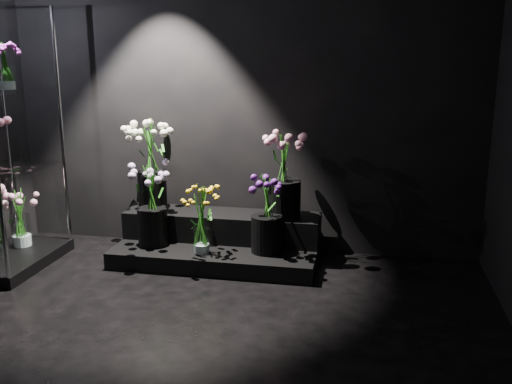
# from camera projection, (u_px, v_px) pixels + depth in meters

# --- Properties ---
(floor) EXTENTS (4.00, 4.00, 0.00)m
(floor) POSITION_uv_depth(u_px,v_px,m) (164.00, 364.00, 3.16)
(floor) COLOR black
(floor) RESTS_ON ground
(wall_back) EXTENTS (4.00, 0.00, 4.00)m
(wall_back) POSITION_uv_depth(u_px,v_px,m) (241.00, 86.00, 4.72)
(wall_back) COLOR black
(wall_back) RESTS_ON floor
(display_riser) EXTENTS (1.64, 0.73, 0.37)m
(display_riser) POSITION_uv_depth(u_px,v_px,m) (219.00, 241.00, 4.73)
(display_riser) COLOR black
(display_riser) RESTS_ON floor
(display_case) EXTENTS (0.55, 0.92, 2.03)m
(display_case) POSITION_uv_depth(u_px,v_px,m) (1.00, 141.00, 4.36)
(display_case) COLOR black
(display_case) RESTS_ON floor
(bouquet_orange_bells) EXTENTS (0.26, 0.26, 0.56)m
(bouquet_orange_bells) POSITION_uv_depth(u_px,v_px,m) (201.00, 218.00, 4.42)
(bouquet_orange_bells) COLOR white
(bouquet_orange_bells) RESTS_ON display_riser
(bouquet_lilac) EXTENTS (0.38, 0.38, 0.66)m
(bouquet_lilac) POSITION_uv_depth(u_px,v_px,m) (152.00, 199.00, 4.59)
(bouquet_lilac) COLOR black
(bouquet_lilac) RESTS_ON display_riser
(bouquet_purple) EXTENTS (0.33, 0.33, 0.63)m
(bouquet_purple) POSITION_uv_depth(u_px,v_px,m) (267.00, 211.00, 4.44)
(bouquet_purple) COLOR black
(bouquet_purple) RESTS_ON display_riser
(bouquet_cream_roses) EXTENTS (0.49, 0.49, 0.76)m
(bouquet_cream_roses) POSITION_uv_depth(u_px,v_px,m) (151.00, 158.00, 4.78)
(bouquet_cream_roses) COLOR black
(bouquet_cream_roses) RESTS_ON display_riser
(bouquet_pink_roses) EXTENTS (0.38, 0.38, 0.69)m
(bouquet_pink_roses) POSITION_uv_depth(u_px,v_px,m) (284.00, 173.00, 4.55)
(bouquet_pink_roses) COLOR black
(bouquet_pink_roses) RESTS_ON display_riser
(bouquet_case_magenta) EXTENTS (0.22, 0.22, 0.36)m
(bouquet_case_magenta) POSITION_uv_depth(u_px,v_px,m) (5.00, 65.00, 4.36)
(bouquet_case_magenta) COLOR white
(bouquet_case_magenta) RESTS_ON display_case
(bouquet_case_base_pink) EXTENTS (0.36, 0.36, 0.48)m
(bouquet_case_base_pink) POSITION_uv_depth(u_px,v_px,m) (20.00, 217.00, 4.72)
(bouquet_case_base_pink) COLOR white
(bouquet_case_base_pink) RESTS_ON display_case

